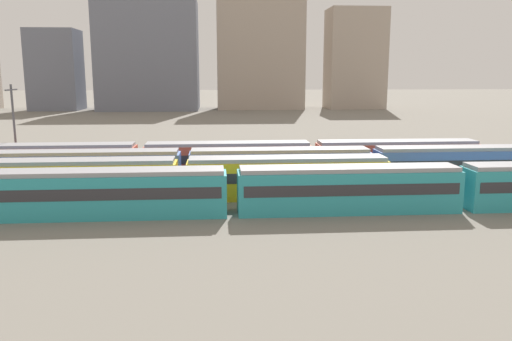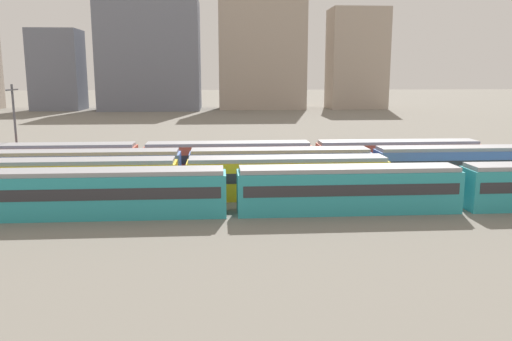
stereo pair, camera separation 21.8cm
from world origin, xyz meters
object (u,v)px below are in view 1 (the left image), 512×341
Objects in this scene: train_track_3 at (140,160)px; train_track_2 at (280,167)px; catenary_pole_1 at (14,125)px; train_track_1 at (73,180)px; train_track_0 at (348,189)px.

train_track_2 is at bearing -19.71° from train_track_3.
catenary_pole_1 is (-28.50, 8.08, 3.61)m from train_track_2.
train_track_2 is at bearing 15.42° from train_track_1.
catenary_pole_1 is at bearing 164.16° from train_track_2.
train_track_1 is (-23.19, 5.20, -0.00)m from train_track_0.
train_track_0 is at bearing -39.61° from train_track_3.
train_track_0 is 11.27m from train_track_2.
train_track_1 is 11.27m from train_track_3.
catenary_pole_1 is at bearing 125.98° from train_track_1.
train_track_1 is at bearing -54.02° from catenary_pole_1.
train_track_0 is 1.00× the size of train_track_2.
train_track_0 is 37.85m from catenary_pole_1.
train_track_3 is at bearing -11.65° from catenary_pole_1.
catenary_pole_1 is (-9.64, 13.28, 3.61)m from train_track_1.
catenary_pole_1 reaches higher than train_track_0.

